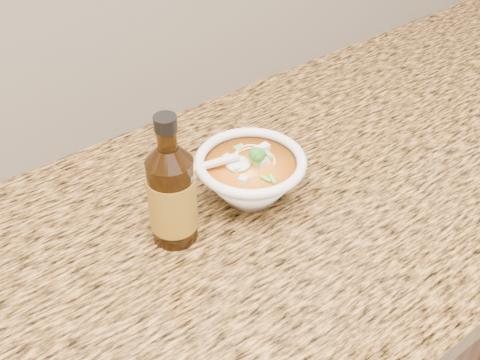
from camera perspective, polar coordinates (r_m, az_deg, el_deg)
counter_slab at (r=0.84m, az=-15.77°, el=-12.41°), size 4.00×0.68×0.04m
soup_bowl at (r=0.92m, az=0.97°, el=0.28°), size 0.19×0.17×0.09m
hot_sauce_bottle at (r=0.83m, az=-6.46°, el=-1.42°), size 0.08×0.08×0.21m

